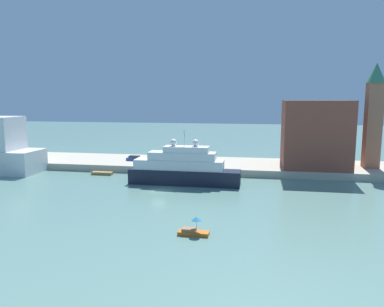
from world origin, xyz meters
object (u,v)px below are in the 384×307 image
Objects in this scene: large_yacht at (183,169)px; person_figure at (145,161)px; parked_car at (135,158)px; harbor_building at (315,134)px; small_motorboat at (193,230)px; work_barge at (102,173)px; mooring_bollard at (208,166)px; bell_tower at (374,111)px.

large_yacht reaches higher than person_figure.
person_figure reaches higher than parked_car.
harbor_building reaches higher than large_yacht.
small_motorboat is 44.92m from work_barge.
harbor_building is 3.54× the size of parked_car.
large_yacht reaches higher than mooring_bollard.
large_yacht is 14.22× the size of person_figure.
large_yacht is 24.15m from parked_car.
large_yacht is 47.11m from bell_tower.
person_figure is at bearing -175.32° from bell_tower.
person_figure is at bearing 41.05° from work_barge.
work_barge is (-21.00, 6.22, -2.99)m from large_yacht.
bell_tower is (62.94, 11.72, 14.74)m from work_barge.
small_motorboat is 46.66m from person_figure.
bell_tower reaches higher than harbor_building.
harbor_building reaches higher than small_motorboat.
work_barge is 7.57× the size of mooring_bollard.
small_motorboat is 51.98m from parked_car.
large_yacht is 22.11m from work_barge.
large_yacht is 35.52× the size of mooring_bollard.
harbor_building reaches higher than person_figure.
bell_tower is 5.46× the size of parked_car.
large_yacht is 34.03m from harbor_building.
small_motorboat is at bearing -64.60° from person_figure.
harbor_building is at bearing -175.24° from bell_tower.
bell_tower is 40.83m from mooring_bollard.
bell_tower reaches higher than large_yacht.
parked_car is at bearing -179.51° from bell_tower.
bell_tower is at bearing 10.51° from mooring_bollard.
harbor_building is at bearing 30.28° from large_yacht.
small_motorboat is 59.78m from bell_tower.
mooring_bollard is at bearing -8.87° from person_figure.
large_yacht is at bearing -46.78° from person_figure.
small_motorboat is 6.23× the size of mooring_bollard.
work_barge is (-28.33, 34.86, -0.39)m from small_motorboat.
parked_car reaches higher than small_motorboat.
small_motorboat is at bearing -50.90° from work_barge.
work_barge is 3.03× the size of person_figure.
small_motorboat is 51.12m from harbor_building.
mooring_bollard is (16.57, -2.59, -0.43)m from person_figure.
small_motorboat is 0.92× the size of parked_car.
harbor_building is at bearing 13.44° from mooring_bollard.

